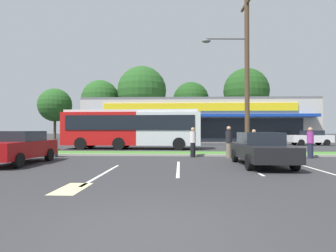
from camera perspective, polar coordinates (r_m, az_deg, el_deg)
The scene contains 24 objects.
ground_plane at distance 4.69m, azimuth -5.16°, elevation -20.63°, with size 240.00×240.00×0.00m, color #2D2D30.
grass_median at distance 18.45m, azimuth 0.66°, elevation -5.58°, with size 56.00×2.20×0.12m, color #427A2D.
curb_lip at distance 17.23m, azimuth 0.53°, elevation -5.91°, with size 56.00×0.24×0.12m, color #99968C.
parking_stripe_0 at distance 10.64m, azimuth -12.96°, elevation -9.37°, with size 0.12×4.80×0.01m, color silver.
parking_stripe_1 at distance 11.82m, azimuth 2.08°, elevation -8.53°, with size 0.12×4.80×0.01m, color silver.
parking_stripe_2 at distance 12.68m, azimuth 15.77°, elevation -7.97°, with size 0.12×4.80×0.01m, color silver.
parking_stripe_3 at distance 12.13m, azimuth 29.73°, elevation -8.22°, with size 0.12×4.80×0.01m, color silver.
lot_arrow at distance 8.23m, azimuth -18.94°, elevation -11.89°, with size 0.70×1.60×0.01m, color beige.
storefront_building at distance 40.03m, azimuth 5.84°, elevation 0.97°, with size 29.56×12.48×5.66m.
tree_far_left at distance 53.55m, azimuth -21.91°, elevation 3.95°, with size 5.83×5.83×8.92m.
tree_left at distance 51.00m, azimuth -13.52°, elevation 5.32°, with size 6.60×6.60×10.34m.
tree_mid_left at distance 48.64m, azimuth -5.30°, elevation 7.13°, with size 8.31×8.31×12.48m.
tree_mid at distance 51.78m, azimuth 4.68°, elevation 5.25°, with size 6.56×6.56×10.35m.
tree_mid_right at distance 49.23m, azimuth 15.53°, elevation 6.85°, with size 7.56×7.56×11.92m.
utility_pole at distance 18.97m, azimuth 15.29°, elevation 11.13°, with size 3.03×2.40×10.31m.
city_bus at distance 23.81m, azimuth -7.26°, elevation -0.39°, with size 11.44×2.89×3.25m.
bus_stop_bench at distance 18.10m, azimuth -23.59°, elevation -4.19°, with size 1.60×0.45×0.95m.
car_1 at distance 13.23m, azimuth 18.27°, elevation -4.37°, with size 1.97×4.72×1.49m.
car_2 at distance 33.00m, azimuth 26.88°, elevation -2.12°, with size 4.11×1.95×1.55m.
car_3 at distance 14.92m, azimuth -27.95°, elevation -3.79°, with size 1.86×4.42×1.54m.
pedestrian_near_bench at distance 16.46m, azimuth 17.00°, elevation -3.48°, with size 0.33×0.33×1.62m.
pedestrian_by_pole at distance 17.73m, azimuth 26.87°, elevation -3.04°, with size 0.35×0.35×1.74m.
pedestrian_mid at distance 16.57m, azimuth 5.07°, elevation -3.29°, with size 0.35×0.35×1.74m.
pedestrian_far at distance 16.48m, azimuth 12.22°, elevation -3.17°, with size 0.36×0.36×1.80m.
Camera 1 is at (0.58, -4.37, 1.59)m, focal length 30.10 mm.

